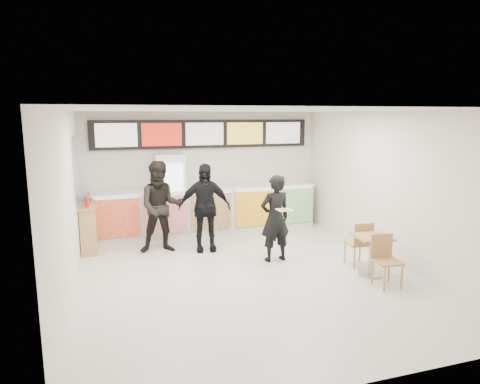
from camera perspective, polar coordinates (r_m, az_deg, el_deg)
name	(u,v)px	position (r m, az deg, el deg)	size (l,w,h in m)	color
floor	(247,274)	(8.08, 0.99, -10.92)	(7.00, 7.00, 0.00)	beige
ceiling	(248,110)	(7.54, 1.06, 10.86)	(7.00, 7.00, 0.00)	white
wall_back	(204,171)	(11.00, -4.83, 2.80)	(6.00, 6.00, 0.00)	silver
wall_left	(69,206)	(7.30, -21.89, -1.71)	(7.00, 7.00, 0.00)	silver
wall_right	(389,187)	(9.07, 19.27, 0.67)	(7.00, 7.00, 0.00)	silver
service_counter	(208,210)	(10.77, -4.27, -2.36)	(5.56, 0.77, 1.14)	silver
menu_board	(204,134)	(10.84, -4.80, 7.73)	(5.50, 0.14, 0.70)	black
drinks_fridge	(170,195)	(10.53, -9.28, -0.38)	(0.70, 0.67, 2.00)	white
mirror_panel	(77,171)	(9.68, -20.93, 2.63)	(0.01, 2.00, 1.50)	#B2B7BF
customer_main	(275,218)	(8.59, 4.70, -3.51)	(0.64, 0.42, 1.76)	black
customer_left	(161,207)	(9.26, -10.46, -1.99)	(0.96, 0.75, 1.97)	black
customer_mid	(204,207)	(9.23, -4.77, -2.07)	(1.12, 0.47, 1.91)	black
pizza_slice	(284,209)	(8.13, 5.93, -2.33)	(0.36, 0.36, 0.02)	beige
cafe_table	(372,248)	(8.24, 17.18, -7.15)	(0.66, 1.56, 0.89)	tan
condiment_ledge	(89,228)	(9.81, -19.52, -4.52)	(0.37, 0.91, 1.21)	tan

